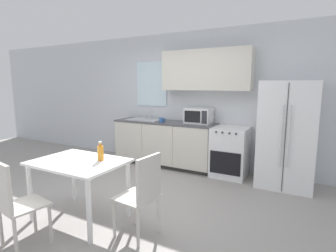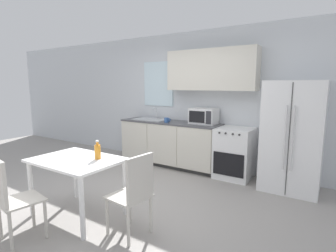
% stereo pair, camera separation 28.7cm
% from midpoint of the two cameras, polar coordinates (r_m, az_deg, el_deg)
% --- Properties ---
extents(ground_plane, '(12.00, 12.00, 0.00)m').
position_cam_midpoint_polar(ground_plane, '(3.97, -6.90, -15.69)').
color(ground_plane, gray).
extents(wall_back, '(12.00, 0.38, 2.70)m').
position_cam_midpoint_polar(wall_back, '(5.34, 7.82, 6.74)').
color(wall_back, silver).
rests_on(wall_back, ground_plane).
extents(kitchen_counter, '(2.14, 0.62, 0.91)m').
position_cam_midpoint_polar(kitchen_counter, '(5.42, 1.90, -3.75)').
color(kitchen_counter, '#333333').
rests_on(kitchen_counter, ground_plane).
extents(oven_range, '(0.62, 0.63, 0.90)m').
position_cam_midpoint_polar(oven_range, '(4.88, 15.91, -5.69)').
color(oven_range, white).
rests_on(oven_range, ground_plane).
extents(refrigerator, '(0.85, 0.75, 1.72)m').
position_cam_midpoint_polar(refrigerator, '(4.57, 27.13, -2.04)').
color(refrigerator, white).
rests_on(refrigerator, ground_plane).
extents(kitchen_sink, '(0.72, 0.46, 0.24)m').
position_cam_midpoint_polar(kitchen_sink, '(5.61, -2.24, 1.50)').
color(kitchen_sink, '#B7BABC').
rests_on(kitchen_sink, kitchen_counter).
extents(microwave, '(0.50, 0.37, 0.30)m').
position_cam_midpoint_polar(microwave, '(5.08, 9.40, 2.15)').
color(microwave, silver).
rests_on(microwave, kitchen_counter).
extents(coffee_mug, '(0.13, 0.09, 0.09)m').
position_cam_midpoint_polar(coffee_mug, '(5.20, 1.33, 1.30)').
color(coffee_mug, '#335999').
rests_on(coffee_mug, kitchen_counter).
extents(dining_table, '(1.09, 0.79, 0.74)m').
position_cam_midpoint_polar(dining_table, '(3.45, -16.95, -8.64)').
color(dining_table, white).
rests_on(dining_table, ground_plane).
extents(dining_chair_near, '(0.46, 0.46, 0.93)m').
position_cam_midpoint_polar(dining_chair_near, '(3.14, -28.93, -12.96)').
color(dining_chair_near, beige).
rests_on(dining_chair_near, ground_plane).
extents(dining_chair_side, '(0.44, 0.44, 0.93)m').
position_cam_midpoint_polar(dining_chair_side, '(2.89, -4.35, -13.78)').
color(dining_chair_side, beige).
rests_on(dining_chair_side, ground_plane).
extents(drink_bottle, '(0.07, 0.07, 0.23)m').
position_cam_midpoint_polar(drink_bottle, '(3.33, -12.70, -5.41)').
color(drink_bottle, orange).
rests_on(drink_bottle, dining_table).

